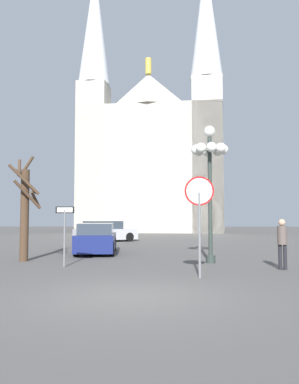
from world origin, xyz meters
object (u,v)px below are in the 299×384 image
object	(u,v)px
bare_tree	(25,209)
street_lamp	(210,162)
parked_car_far_silver	(105,232)
pedestrian_walking	(282,239)
stop_sign	(199,205)
parked_car_near_navy	(96,239)
one_way_arrow_sign	(65,228)
cathedral	(152,153)

from	to	relation	value
bare_tree	street_lamp	bearing A→B (deg)	-2.47
parked_car_far_silver	pedestrian_walking	distance (m)	16.35
stop_sign	bare_tree	world-z (taller)	bare_tree
bare_tree	pedestrian_walking	bearing A→B (deg)	-12.84
parked_car_far_silver	stop_sign	bearing A→B (deg)	-72.78
stop_sign	bare_tree	size ratio (longest dim) A/B	0.69
parked_car_near_navy	pedestrian_walking	xyz separation A→B (m)	(7.19, -5.57, 0.34)
parked_car_near_navy	pedestrian_walking	world-z (taller)	pedestrian_walking
stop_sign	one_way_arrow_sign	distance (m)	5.17
bare_tree	parked_car_far_silver	size ratio (longest dim) A/B	0.94
street_lamp	stop_sign	bearing A→B (deg)	-102.28
cathedral	bare_tree	world-z (taller)	cathedral
stop_sign	street_lamp	bearing A→B (deg)	77.72
bare_tree	parked_car_near_navy	distance (m)	4.36
bare_tree	parked_car_near_navy	xyz separation A→B (m)	(2.34, 3.39, -1.40)
stop_sign	parked_car_near_navy	distance (m)	8.68
pedestrian_walking	stop_sign	bearing A→B (deg)	-147.69
street_lamp	parked_car_near_navy	distance (m)	7.04
cathedral	parked_car_near_navy	xyz separation A→B (m)	(-2.26, -26.99, -8.75)
one_way_arrow_sign	street_lamp	bearing A→B (deg)	14.35
pedestrian_walking	parked_car_far_silver	bearing A→B (deg)	119.24
cathedral	bare_tree	bearing A→B (deg)	-98.62
one_way_arrow_sign	street_lamp	size ratio (longest dim) A/B	0.40
stop_sign	pedestrian_walking	xyz separation A→B (m)	(2.98, 1.88, -1.08)
cathedral	stop_sign	bearing A→B (deg)	-86.77
stop_sign	parked_car_far_silver	distance (m)	16.96
stop_sign	one_way_arrow_sign	size ratio (longest dim) A/B	1.38
street_lamp	pedestrian_walking	size ratio (longest dim) A/B	3.15
parked_car_near_navy	street_lamp	bearing A→B (deg)	-36.47
stop_sign	bare_tree	xyz separation A→B (m)	(-6.55, 4.06, -0.02)
one_way_arrow_sign	parked_car_near_navy	xyz separation A→B (m)	(0.32, 5.08, -0.68)
parked_car_near_navy	parked_car_far_silver	xyz separation A→B (m)	(-0.79, 8.69, -0.00)
cathedral	bare_tree	distance (m)	31.60
cathedral	one_way_arrow_sign	size ratio (longest dim) A/B	15.09
cathedral	stop_sign	world-z (taller)	cathedral
parked_car_far_silver	pedestrian_walking	xyz separation A→B (m)	(7.98, -14.26, 0.34)
one_way_arrow_sign	parked_car_far_silver	bearing A→B (deg)	91.97
one_way_arrow_sign	pedestrian_walking	world-z (taller)	one_way_arrow_sign
parked_car_far_silver	pedestrian_walking	size ratio (longest dim) A/B	2.70
cathedral	parked_car_near_navy	bearing A→B (deg)	-94.79
bare_tree	parked_car_far_silver	world-z (taller)	bare_tree
cathedral	parked_car_far_silver	distance (m)	20.51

